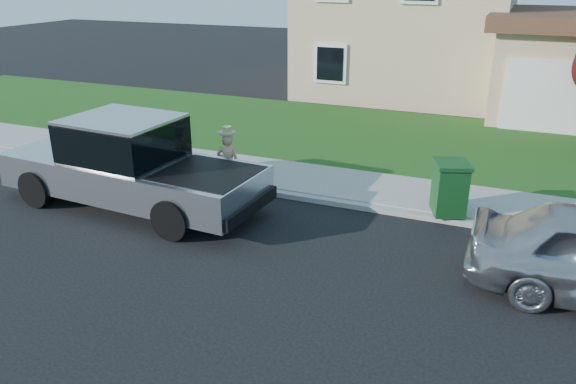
% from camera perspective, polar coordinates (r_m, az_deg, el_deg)
% --- Properties ---
extents(ground, '(80.00, 80.00, 0.00)m').
position_cam_1_polar(ground, '(10.85, -5.82, -5.96)').
color(ground, black).
rests_on(ground, ground).
extents(curb, '(40.00, 0.20, 0.12)m').
position_cam_1_polar(curb, '(12.88, 4.18, -0.97)').
color(curb, gray).
rests_on(curb, ground).
extents(sidewalk, '(40.00, 2.00, 0.15)m').
position_cam_1_polar(sidewalk, '(13.85, 5.63, 0.72)').
color(sidewalk, gray).
rests_on(sidewalk, ground).
extents(lawn, '(40.00, 7.00, 0.10)m').
position_cam_1_polar(lawn, '(18.00, 9.90, 5.41)').
color(lawn, '#154A15').
rests_on(lawn, ground).
extents(house, '(14.00, 11.30, 6.85)m').
position_cam_1_polar(house, '(25.08, 15.42, 16.81)').
color(house, tan).
rests_on(house, ground).
extents(pickup_truck, '(6.32, 2.59, 2.04)m').
position_cam_1_polar(pickup_truck, '(12.93, -15.71, 2.56)').
color(pickup_truck, black).
rests_on(pickup_truck, ground).
extents(woman, '(0.60, 0.43, 1.69)m').
position_cam_1_polar(woman, '(13.13, -6.08, 2.89)').
color(woman, tan).
rests_on(woman, ground).
extents(trash_bin, '(0.92, 0.99, 1.13)m').
position_cam_1_polar(trash_bin, '(12.33, 16.11, 0.46)').
color(trash_bin, '#103D17').
rests_on(trash_bin, sidewalk).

